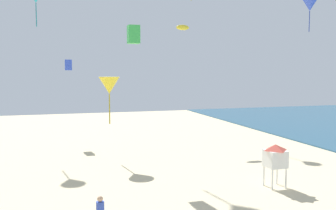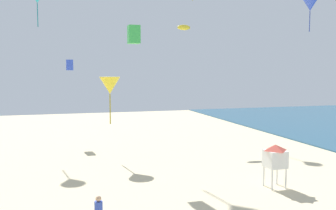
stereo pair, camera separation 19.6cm
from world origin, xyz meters
The scene contains 6 objects.
lifeguard_stand centered at (8.50, 16.48, 1.84)m, with size 1.10×1.10×2.55m.
kite_yellow_delta centered at (0.24, 26.74, 5.73)m, with size 1.62×1.62×3.69m.
kite_yellow_parafoil centered at (8.59, 33.41, 11.27)m, with size 1.37×0.38×0.53m.
kite_blue_box centered at (-2.53, 36.12, 7.50)m, with size 0.67×0.67×1.05m.
kite_blue_delta centered at (11.33, 17.50, 10.85)m, with size 0.87×0.87×1.97m.
kite_green_box_3 centered at (1.62, 23.86, 9.41)m, with size 0.81×0.81×1.27m.
Camera 1 is at (-3.61, -1.82, 6.71)m, focal length 39.05 mm.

